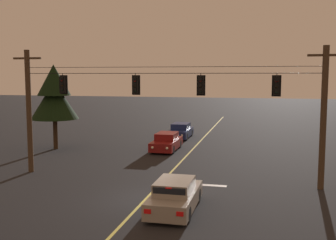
% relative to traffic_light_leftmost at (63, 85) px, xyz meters
% --- Properties ---
extents(ground_plane, '(180.00, 180.00, 0.00)m').
position_rel_traffic_light_leftmost_xyz_m(ground_plane, '(6.14, -3.84, -5.37)').
color(ground_plane, black).
extents(lane_centre_stripe, '(0.14, 60.00, 0.01)m').
position_rel_traffic_light_leftmost_xyz_m(lane_centre_stripe, '(6.14, 6.02, -5.36)').
color(lane_centre_stripe, '#D1C64C').
rests_on(lane_centre_stripe, ground).
extents(stop_bar_paint, '(3.40, 0.36, 0.01)m').
position_rel_traffic_light_leftmost_xyz_m(stop_bar_paint, '(8.04, -0.58, -5.36)').
color(stop_bar_paint, silver).
rests_on(stop_bar_paint, ground).
extents(signal_span_assembly, '(18.64, 0.32, 7.42)m').
position_rel_traffic_light_leftmost_xyz_m(signal_span_assembly, '(6.14, 0.02, -1.50)').
color(signal_span_assembly, '#423021').
rests_on(signal_span_assembly, ground).
extents(traffic_light_leftmost, '(0.48, 0.41, 1.22)m').
position_rel_traffic_light_leftmost_xyz_m(traffic_light_leftmost, '(0.00, 0.00, 0.00)').
color(traffic_light_leftmost, black).
extents(traffic_light_left_inner, '(0.48, 0.41, 1.22)m').
position_rel_traffic_light_leftmost_xyz_m(traffic_light_left_inner, '(4.48, 0.00, 0.00)').
color(traffic_light_left_inner, black).
extents(traffic_light_centre, '(0.48, 0.41, 1.22)m').
position_rel_traffic_light_leftmost_xyz_m(traffic_light_centre, '(8.19, 0.00, 0.00)').
color(traffic_light_centre, black).
extents(traffic_light_right_inner, '(0.48, 0.41, 1.22)m').
position_rel_traffic_light_leftmost_xyz_m(traffic_light_right_inner, '(12.18, 0.00, 0.00)').
color(traffic_light_right_inner, black).
extents(car_waiting_near_lane, '(1.80, 4.33, 1.39)m').
position_rel_traffic_light_leftmost_xyz_m(car_waiting_near_lane, '(7.84, -4.99, -4.72)').
color(car_waiting_near_lane, gray).
rests_on(car_waiting_near_lane, ground).
extents(car_oncoming_lead, '(1.80, 4.42, 1.39)m').
position_rel_traffic_light_leftmost_xyz_m(car_oncoming_lead, '(4.18, 8.94, -4.72)').
color(car_oncoming_lead, maroon).
rests_on(car_oncoming_lead, ground).
extents(car_oncoming_trailing, '(1.80, 4.42, 1.39)m').
position_rel_traffic_light_leftmost_xyz_m(car_oncoming_trailing, '(4.01, 15.50, -4.72)').
color(car_oncoming_trailing, navy).
rests_on(car_oncoming_trailing, ground).
extents(tree_verge_near, '(3.78, 3.78, 6.78)m').
position_rel_traffic_light_leftmost_xyz_m(tree_verge_near, '(-4.68, 7.52, -0.98)').
color(tree_verge_near, '#332316').
rests_on(tree_verge_near, ground).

